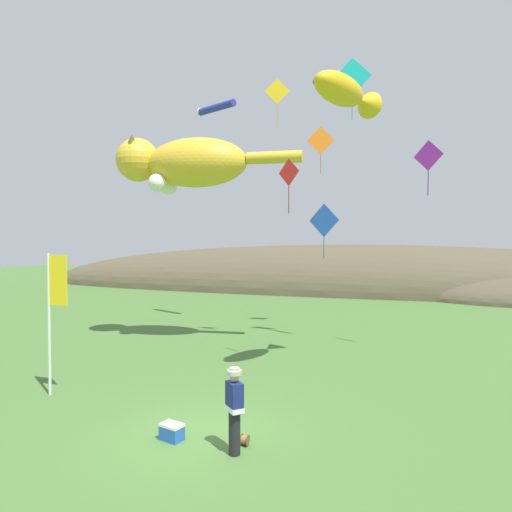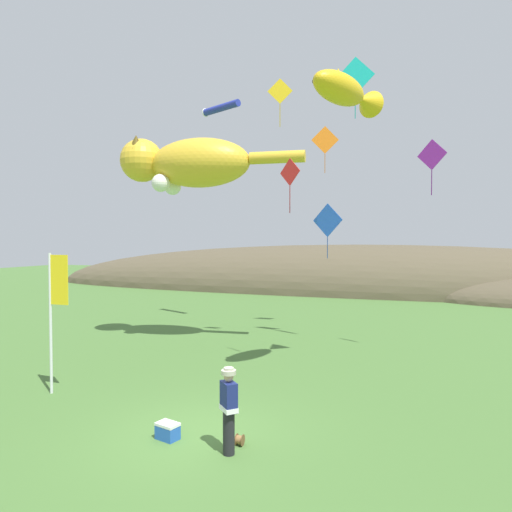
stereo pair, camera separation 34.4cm
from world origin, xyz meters
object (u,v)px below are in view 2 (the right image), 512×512
Objects in this scene: kite_spool at (240,440)px; kite_giant_cat at (187,164)px; festival_attendant at (229,408)px; kite_tube_streamer at (221,108)px; picnic_cooler at (168,431)px; festival_banner_pole at (55,302)px; kite_diamond_teal at (355,76)px; kite_diamond_violet at (432,155)px; kite_diamond_blue at (328,221)px; kite_diamond_gold at (280,92)px; kite_fish_windsock at (346,91)px; kite_diamond_orange at (325,140)px; kite_diamond_red at (290,173)px.

kite_spool is 0.03× the size of kite_giant_cat.
festival_attendant is 0.73× the size of kite_tube_streamer.
festival_banner_pole is (-4.52, 1.56, 2.44)m from picnic_cooler.
kite_diamond_violet is at bearing -8.80° from kite_diamond_teal.
kite_diamond_violet is (4.06, -1.59, 2.22)m from kite_diamond_blue.
kite_diamond_violet reaches higher than picnic_cooler.
kite_diamond_teal is 1.26× the size of kite_diamond_gold.
kite_fish_windsock is 1.36× the size of kite_tube_streamer.
picnic_cooler is at bearing -89.80° from kite_diamond_gold.
kite_diamond_violet is (9.52, 0.66, -0.13)m from kite_giant_cat.
kite_diamond_gold reaches higher than kite_giant_cat.
kite_diamond_orange is at bearing 104.07° from kite_diamond_blue.
kite_diamond_teal is (1.78, -3.20, 1.66)m from kite_diamond_orange.
kite_diamond_orange is (1.03, 12.67, 8.88)m from picnic_cooler.
kite_diamond_blue is at bearing -19.76° from kite_tube_streamer.
kite_giant_cat is at bearing -173.94° from kite_diamond_gold.
kite_diamond_violet reaches higher than kite_spool.
festival_attendant is at bearing -106.41° from kite_fish_windsock.
kite_fish_windsock is 4.90m from kite_diamond_violet.
festival_attendant is 0.94× the size of kite_diamond_gold.
kite_tube_streamer is at bearing 159.58° from kite_diamond_violet.
kite_diamond_teal is 4.33m from kite_diamond_violet.
kite_spool is 0.10× the size of kite_diamond_teal.
picnic_cooler is 8.90m from kite_diamond_red.
kite_diamond_gold is at bearing -166.62° from kite_diamond_teal.
kite_spool is 0.07× the size of kite_fish_windsock.
kite_tube_streamer reaches higher than festival_attendant.
festival_attendant is 17.44m from kite_tube_streamer.
picnic_cooler is 0.23× the size of kite_tube_streamer.
kite_diamond_blue is at bearing 56.23° from festival_banner_pole.
festival_attendant is 0.76× the size of kite_diamond_blue.
kite_diamond_red reaches higher than kite_spool.
festival_banner_pole is 1.64× the size of kite_tube_streamer.
kite_diamond_gold is (-2.84, -0.68, -0.49)m from kite_diamond_teal.
festival_banner_pole is at bearing -141.39° from kite_diamond_red.
kite_diamond_blue is (0.00, 10.83, 4.26)m from festival_attendant.
kite_giant_cat is (-3.92, 8.38, 7.38)m from picnic_cooler.
kite_diamond_teal is 1.30× the size of kite_diamond_red.
kite_fish_windsock reaches higher than kite_diamond_violet.
kite_diamond_blue is 1.23× the size of kite_diamond_gold.
kite_diamond_teal reaches higher than kite_diamond_violet.
festival_attendant is 0.53× the size of kite_fish_windsock.
festival_banner_pole is at bearing -155.42° from kite_fish_windsock.
festival_attendant is 13.81m from kite_diamond_teal.
kite_diamond_red is at bearing -95.32° from kite_diamond_blue.
festival_banner_pole is 8.24m from kite_diamond_red.
picnic_cooler is (-1.60, -0.23, 0.06)m from kite_spool.
kite_spool is 8.73m from kite_diamond_red.
festival_attendant reaches higher than kite_spool.
kite_diamond_red is at bearing 93.83° from festival_attendant.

